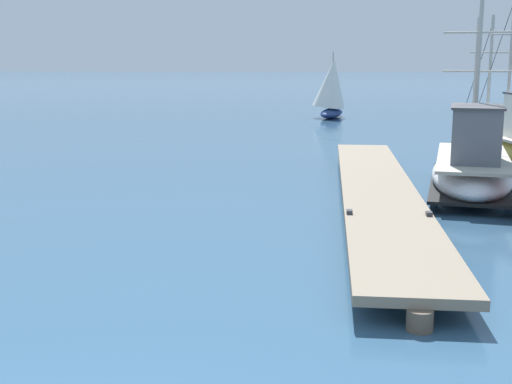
# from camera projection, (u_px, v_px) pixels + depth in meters

# --- Properties ---
(floating_dock) EXTENTS (2.85, 16.81, 0.53)m
(floating_dock) POSITION_uv_depth(u_px,v_px,m) (378.00, 189.00, 17.02)
(floating_dock) COLOR gray
(floating_dock) RESTS_ON ground
(fishing_boat_1) EXTENTS (3.56, 7.00, 6.14)m
(fishing_boat_1) POSITION_uv_depth(u_px,v_px,m) (473.00, 167.00, 18.16)
(fishing_boat_1) COLOR silver
(fishing_boat_1) RESTS_ON ground
(fishing_boat_3) EXTENTS (2.42, 7.91, 5.80)m
(fishing_boat_3) POSITION_uv_depth(u_px,v_px,m) (511.00, 146.00, 22.64)
(fishing_boat_3) COLOR gold
(fishing_boat_3) RESTS_ON ground
(distant_sailboat) EXTENTS (2.74, 4.16, 4.00)m
(distant_sailboat) POSITION_uv_depth(u_px,v_px,m) (331.00, 89.00, 41.41)
(distant_sailboat) COLOR navy
(distant_sailboat) RESTS_ON ground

